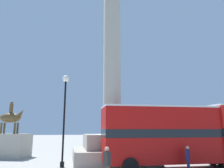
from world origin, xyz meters
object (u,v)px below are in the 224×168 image
at_px(equestrian_statue, 8,143).
at_px(pedestrian_by_plinth, 107,162).
at_px(pedestrian_near_lamp, 188,158).
at_px(bus_b, 175,134).
at_px(street_lamp, 65,107).
at_px(monument_column, 112,92).

relative_size(equestrian_statue, pedestrian_by_plinth, 3.04).
height_order(equestrian_statue, pedestrian_near_lamp, equestrian_statue).
distance_m(pedestrian_near_lamp, pedestrian_by_plinth, 5.48).
distance_m(bus_b, street_lamp, 8.36).
xyz_separation_m(monument_column, pedestrian_near_lamp, (3.71, -5.62, -4.96)).
xyz_separation_m(equestrian_statue, street_lamp, (5.43, -6.55, 2.96)).
height_order(pedestrian_near_lamp, pedestrian_by_plinth, pedestrian_by_plinth).
bearing_deg(bus_b, monument_column, 136.34).
relative_size(bus_b, pedestrian_near_lamp, 6.10).
xyz_separation_m(equestrian_statue, pedestrian_by_plinth, (7.82, -11.99, -0.38)).
relative_size(monument_column, pedestrian_by_plinth, 12.64).
bearing_deg(street_lamp, equestrian_statue, 129.66).
height_order(monument_column, pedestrian_near_lamp, monument_column).
bearing_deg(street_lamp, pedestrian_by_plinth, -66.29).
distance_m(monument_column, bus_b, 6.43).
bearing_deg(pedestrian_by_plinth, monument_column, 148.11).
distance_m(equestrian_statue, pedestrian_by_plinth, 14.32).
bearing_deg(monument_column, bus_b, -44.81).
bearing_deg(monument_column, equestrian_statue, 151.98).
xyz_separation_m(bus_b, pedestrian_by_plinth, (-5.41, -3.19, -1.34)).
relative_size(street_lamp, pedestrian_by_plinth, 3.78).
bearing_deg(equestrian_statue, street_lamp, -33.57).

